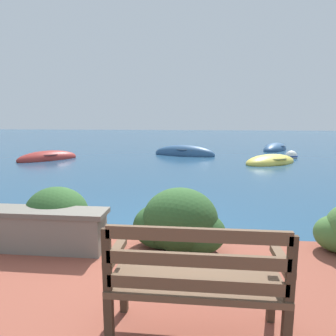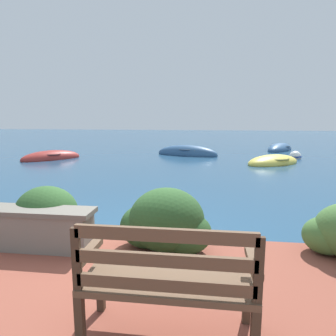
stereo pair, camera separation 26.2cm
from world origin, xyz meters
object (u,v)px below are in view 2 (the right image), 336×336
(park_bench, at_px, (167,279))
(rowboat_far, at_px, (187,154))
(rowboat_outer, at_px, (280,149))
(mooring_buoy, at_px, (295,156))
(rowboat_mid, at_px, (51,158))
(rowboat_nearest, at_px, (273,162))

(park_bench, distance_m, rowboat_far, 12.67)
(park_bench, distance_m, rowboat_outer, 16.17)
(rowboat_far, bearing_deg, park_bench, -69.50)
(mooring_buoy, bearing_deg, rowboat_mid, -171.05)
(park_bench, height_order, rowboat_far, park_bench)
(rowboat_nearest, relative_size, rowboat_far, 0.85)
(park_bench, distance_m, mooring_buoy, 12.89)
(park_bench, xyz_separation_m, rowboat_far, (-0.69, 12.64, -0.63))
(park_bench, height_order, rowboat_mid, park_bench)
(rowboat_nearest, height_order, rowboat_outer, rowboat_outer)
(park_bench, distance_m, rowboat_nearest, 10.81)
(park_bench, xyz_separation_m, mooring_buoy, (4.26, 12.15, -0.61))
(park_bench, distance_m, rowboat_mid, 12.37)
(rowboat_outer, relative_size, mooring_buoy, 5.19)
(rowboat_outer, height_order, mooring_buoy, rowboat_outer)
(park_bench, relative_size, rowboat_outer, 0.44)
(rowboat_nearest, xyz_separation_m, rowboat_far, (-3.62, 2.25, 0.01))
(park_bench, bearing_deg, rowboat_nearest, 80.25)
(park_bench, height_order, rowboat_outer, park_bench)
(rowboat_mid, xyz_separation_m, rowboat_outer, (10.96, 5.12, 0.00))
(park_bench, bearing_deg, rowboat_mid, 128.26)
(rowboat_far, bearing_deg, rowboat_outer, 47.38)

